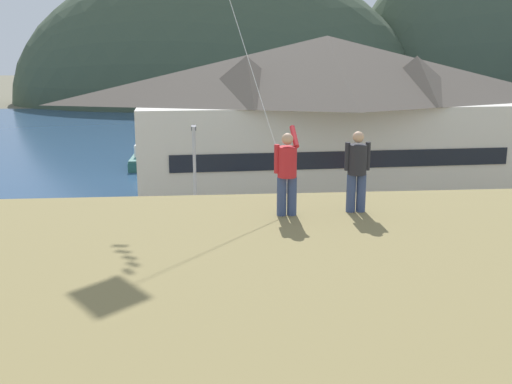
# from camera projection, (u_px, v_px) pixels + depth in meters

# --- Properties ---
(ground_plane) EXTENTS (600.00, 600.00, 0.00)m
(ground_plane) POSITION_uv_depth(u_px,v_px,m) (239.00, 360.00, 20.67)
(ground_plane) COLOR #66604C
(parking_lot_pad) EXTENTS (40.00, 20.00, 0.10)m
(parking_lot_pad) POSITION_uv_depth(u_px,v_px,m) (232.00, 301.00, 25.51)
(parking_lot_pad) COLOR gray
(parking_lot_pad) RESTS_ON ground
(bay_water) EXTENTS (360.00, 84.00, 0.03)m
(bay_water) POSITION_uv_depth(u_px,v_px,m) (212.00, 134.00, 78.85)
(bay_water) COLOR navy
(bay_water) RESTS_ON ground
(far_hill_west_ridge) EXTENTS (91.38, 57.38, 63.08)m
(far_hill_west_ridge) POSITION_uv_depth(u_px,v_px,m) (220.00, 101.00, 135.69)
(far_hill_west_ridge) COLOR #3D4C38
(far_hill_west_ridge) RESTS_ON ground
(harbor_lodge) EXTENTS (28.10, 12.55, 11.74)m
(harbor_lodge) POSITION_uv_depth(u_px,v_px,m) (326.00, 116.00, 41.55)
(harbor_lodge) COLOR beige
(harbor_lodge) RESTS_ON ground
(wharf_dock) EXTENTS (3.20, 14.25, 0.70)m
(wharf_dock) POSITION_uv_depth(u_px,v_px,m) (182.00, 166.00, 54.85)
(wharf_dock) COLOR #70604C
(wharf_dock) RESTS_ON ground
(moored_boat_wharfside) EXTENTS (2.55, 7.74, 2.16)m
(moored_boat_wharfside) POSITION_uv_depth(u_px,v_px,m) (146.00, 158.00, 56.71)
(moored_boat_wharfside) COLOR #23564C
(moored_boat_wharfside) RESTS_ON ground
(parked_car_back_row_right) EXTENTS (4.25, 2.14, 1.82)m
(parked_car_back_row_right) POSITION_uv_depth(u_px,v_px,m) (286.00, 270.00, 26.31)
(parked_car_back_row_right) COLOR slate
(parked_car_back_row_right) RESTS_ON parking_lot_pad
(parked_car_front_row_red) EXTENTS (4.28, 2.22, 1.82)m
(parked_car_front_row_red) POSITION_uv_depth(u_px,v_px,m) (183.00, 319.00, 21.45)
(parked_car_front_row_red) COLOR slate
(parked_car_front_row_red) RESTS_ON parking_lot_pad
(parked_car_back_row_left) EXTENTS (4.30, 2.25, 1.82)m
(parked_car_back_row_left) POSITION_uv_depth(u_px,v_px,m) (394.00, 323.00, 21.07)
(parked_car_back_row_left) COLOR slate
(parked_car_back_row_left) RESTS_ON parking_lot_pad
(parked_car_mid_row_far) EXTENTS (4.34, 2.33, 1.82)m
(parked_car_mid_row_far) POSITION_uv_depth(u_px,v_px,m) (71.00, 264.00, 26.99)
(parked_car_mid_row_far) COLOR silver
(parked_car_mid_row_far) RESTS_ON parking_lot_pad
(parking_light_pole) EXTENTS (0.24, 0.78, 6.88)m
(parking_light_pole) POSITION_uv_depth(u_px,v_px,m) (195.00, 184.00, 29.84)
(parking_light_pole) COLOR #ADADB2
(parking_light_pole) RESTS_ON parking_lot_pad
(person_kite_flyer) EXTENTS (0.51, 0.67, 1.86)m
(person_kite_flyer) POSITION_uv_depth(u_px,v_px,m) (287.00, 171.00, 12.21)
(person_kite_flyer) COLOR #384770
(person_kite_flyer) RESTS_ON grassy_hill_foreground
(person_companion) EXTENTS (0.55, 0.40, 1.74)m
(person_companion) POSITION_uv_depth(u_px,v_px,m) (357.00, 169.00, 12.48)
(person_companion) COLOR #384770
(person_companion) RESTS_ON grassy_hill_foreground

